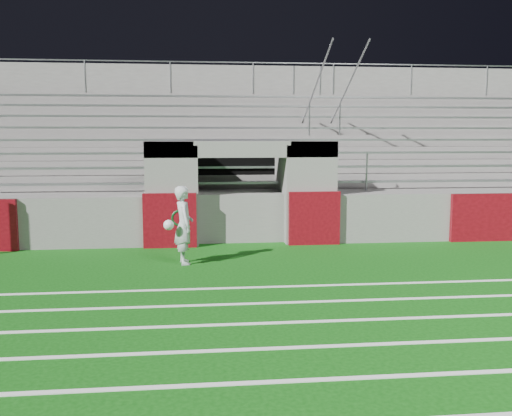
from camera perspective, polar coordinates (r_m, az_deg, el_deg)
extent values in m
plane|color=#0C480C|center=(11.40, -0.02, -6.64)|extent=(90.00, 90.00, 0.00)
cube|color=white|center=(6.70, 4.79, -16.80)|extent=(28.00, 0.09, 0.01)
cube|color=white|center=(7.61, 3.32, -13.78)|extent=(28.00, 0.09, 0.01)
cube|color=white|center=(8.54, 2.19, -11.40)|extent=(28.00, 0.09, 0.01)
cube|color=white|center=(9.48, 1.30, -9.48)|extent=(28.00, 0.09, 0.01)
cube|color=white|center=(10.44, 0.57, -7.92)|extent=(28.00, 0.09, 0.01)
cube|color=slate|center=(14.59, -8.56, 1.51)|extent=(1.20, 1.00, 2.60)
cube|color=slate|center=(14.88, 5.43, 1.67)|extent=(1.20, 1.00, 2.60)
cube|color=black|center=(16.32, -1.99, 2.01)|extent=(2.60, 0.20, 2.50)
cube|color=slate|center=(15.18, -6.02, 1.58)|extent=(0.10, 2.20, 2.50)
cube|color=slate|center=(15.36, 2.60, 1.68)|extent=(0.10, 2.20, 2.50)
cube|color=slate|center=(14.56, -1.51, 5.91)|extent=(4.80, 1.00, 0.40)
cube|color=slate|center=(18.46, -2.48, 2.30)|extent=(26.00, 8.00, 0.20)
cube|color=slate|center=(18.53, -2.47, 0.37)|extent=(26.00, 8.00, 1.05)
cube|color=#53070E|center=(14.12, -8.61, -1.24)|extent=(1.30, 0.15, 1.35)
cube|color=#53070E|center=(14.42, 5.84, -1.02)|extent=(1.30, 0.15, 1.35)
cube|color=#53070E|center=(16.07, 22.46, -0.87)|extent=(2.20, 0.15, 1.25)
cube|color=gray|center=(15.53, -1.78, 2.56)|extent=(23.00, 0.28, 0.06)
cube|color=slate|center=(16.38, -2.01, 2.69)|extent=(24.00, 0.75, 0.38)
cube|color=gray|center=(16.25, -1.99, 4.10)|extent=(23.00, 0.28, 0.06)
cube|color=slate|center=(17.11, -2.20, 3.52)|extent=(24.00, 0.75, 0.76)
cube|color=gray|center=(16.98, -2.19, 5.52)|extent=(23.00, 0.28, 0.06)
cube|color=slate|center=(17.84, -2.37, 4.28)|extent=(24.00, 0.75, 1.14)
cube|color=gray|center=(17.72, -2.36, 6.82)|extent=(23.00, 0.28, 0.06)
cube|color=slate|center=(18.58, -2.53, 4.99)|extent=(24.00, 0.75, 1.52)
cube|color=gray|center=(18.47, -2.53, 8.01)|extent=(23.00, 0.28, 0.06)
cube|color=slate|center=(19.33, -2.68, 5.63)|extent=(24.00, 0.75, 1.90)
cube|color=gray|center=(19.23, -2.68, 9.11)|extent=(23.00, 0.28, 0.06)
cube|color=slate|center=(20.07, -2.81, 6.24)|extent=(24.00, 0.75, 2.28)
cube|color=gray|center=(19.99, -2.82, 10.13)|extent=(23.00, 0.28, 0.06)
cube|color=slate|center=(20.82, -2.94, 6.79)|extent=(24.00, 0.75, 2.66)
cube|color=gray|center=(20.76, -2.95, 11.07)|extent=(23.00, 0.28, 0.06)
cube|color=slate|center=(21.49, -3.05, 6.98)|extent=(26.00, 0.60, 5.29)
cylinder|color=#A5A8AD|center=(15.63, 7.49, 3.56)|extent=(0.05, 0.05, 1.00)
cylinder|color=#A5A8AD|center=(18.54, 5.35, 8.85)|extent=(0.05, 0.05, 1.00)
cylinder|color=#A5A8AD|center=(21.57, 3.77, 12.68)|extent=(0.05, 0.05, 1.00)
cylinder|color=#A5A8AD|center=(18.56, 5.37, 10.40)|extent=(0.05, 6.02, 3.08)
cylinder|color=#A5A8AD|center=(15.90, 11.00, 3.55)|extent=(0.05, 0.05, 1.00)
cylinder|color=#A5A8AD|center=(18.76, 8.38, 8.79)|extent=(0.05, 0.05, 1.00)
cylinder|color=#A5A8AD|center=(21.77, 6.43, 12.60)|extent=(0.05, 0.05, 1.00)
cylinder|color=#A5A8AD|center=(18.78, 8.41, 10.31)|extent=(0.05, 6.02, 3.08)
cylinder|color=#A5A8AD|center=(21.60, -16.74, 12.52)|extent=(0.05, 0.05, 1.10)
cylinder|color=#A5A8AD|center=(21.28, -8.56, 12.83)|extent=(0.05, 0.05, 1.10)
cylinder|color=#A5A8AD|center=(21.37, -0.29, 12.88)|extent=(0.05, 0.05, 1.10)
cylinder|color=#A5A8AD|center=(21.89, 7.74, 12.68)|extent=(0.05, 0.05, 1.10)
cylinder|color=#A5A8AD|center=(22.78, 15.26, 12.28)|extent=(0.05, 0.05, 1.10)
cylinder|color=#A5A8AD|center=(24.03, 22.07, 11.73)|extent=(0.05, 0.05, 1.10)
cylinder|color=#A5A8AD|center=(21.36, -3.05, 14.36)|extent=(24.00, 0.05, 0.05)
imported|color=silver|center=(12.28, -7.23, -1.70)|extent=(0.51, 0.68, 1.68)
sphere|color=white|center=(12.02, -8.73, -1.69)|extent=(0.22, 0.22, 0.22)
torus|color=#0C3F16|center=(14.09, -7.64, -0.74)|extent=(0.51, 0.09, 0.51)
torus|color=#0B3916|center=(14.05, -7.64, -0.99)|extent=(0.44, 0.08, 0.44)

